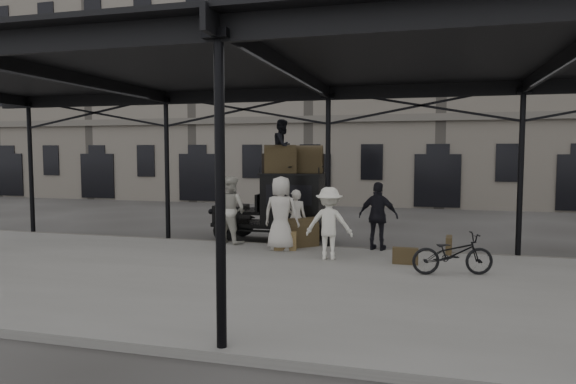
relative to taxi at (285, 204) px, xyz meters
name	(u,v)px	position (x,y,z in m)	size (l,w,h in m)	color
ground	(312,266)	(1.55, -3.07, -1.20)	(120.00, 120.00, 0.00)	#383533
platform	(292,284)	(1.55, -5.07, -1.13)	(28.00, 8.00, 0.15)	slate
canopy	(295,66)	(1.55, -4.79, 3.39)	(22.50, 9.00, 4.74)	black
building_frontage	(380,79)	(1.55, 14.93, 5.80)	(64.00, 8.00, 14.00)	slate
taxi	(285,204)	(0.00, 0.00, 0.00)	(3.65, 1.55, 2.18)	black
porter_left	(296,218)	(0.68, -1.32, -0.25)	(0.59, 0.39, 1.62)	beige
porter_midleft	(231,209)	(-1.29, -1.27, -0.07)	(0.96, 0.75, 1.97)	beige
porter_centre	(281,213)	(0.43, -1.95, -0.05)	(0.98, 0.64, 2.01)	beige
porter_official	(378,216)	(2.99, -1.27, -0.12)	(1.09, 0.45, 1.86)	black
porter_right	(329,223)	(1.92, -2.81, -0.15)	(1.16, 0.67, 1.80)	silver
bicycle	(452,254)	(4.81, -3.68, -0.59)	(0.61, 1.75, 0.92)	black
porter_roof	(283,146)	(-0.03, -0.10, 1.79)	(0.79, 0.62, 1.63)	black
steamer_trunk_roof_near	(280,161)	(-0.08, -0.25, 1.33)	(0.97, 0.59, 0.71)	#4B3B23
steamer_trunk_roof_far	(307,161)	(0.67, 0.20, 1.32)	(0.95, 0.58, 0.70)	#4B3B23
steamer_trunk_platform	(300,234)	(0.81, -1.27, -0.71)	(0.92, 0.56, 0.68)	#4B3B23
wicker_hamper	(286,240)	(0.53, -1.85, -0.80)	(0.60, 0.45, 0.50)	olive
suitcase_upright	(449,245)	(4.84, -1.27, -0.83)	(0.15, 0.60, 0.45)	#4B3B23
suitcase_flat	(405,256)	(3.78, -2.90, -0.85)	(0.60, 0.15, 0.40)	#4B3B23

